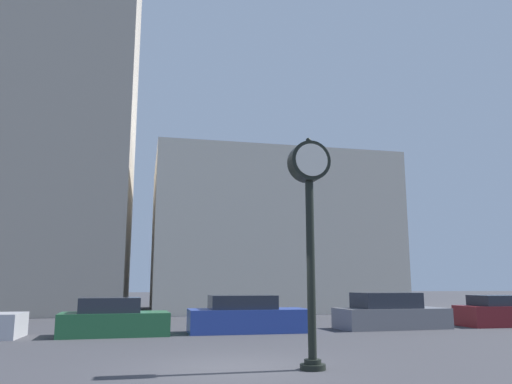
% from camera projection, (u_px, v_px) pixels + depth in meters
% --- Properties ---
extents(ground_plane, '(200.00, 200.00, 0.00)m').
position_uv_depth(ground_plane, '(233.00, 368.00, 11.12)').
color(ground_plane, '#38383D').
extents(building_tall_tower, '(10.54, 12.00, 30.59)m').
position_uv_depth(building_tall_tower, '(59.00, 90.00, 35.13)').
color(building_tall_tower, '#ADA393').
rests_on(building_tall_tower, ground_plane).
extents(building_storefront_row, '(16.21, 12.00, 10.55)m').
position_uv_depth(building_storefront_row, '(266.00, 236.00, 36.53)').
color(building_storefront_row, beige).
rests_on(building_storefront_row, ground_plane).
extents(street_clock, '(0.94, 0.57, 5.26)m').
position_uv_depth(street_clock, '(310.00, 204.00, 11.54)').
color(street_clock, black).
rests_on(street_clock, ground_plane).
extents(car_green, '(3.91, 2.09, 1.35)m').
position_uv_depth(car_green, '(114.00, 319.00, 18.03)').
color(car_green, '#236038').
rests_on(car_green, ground_plane).
extents(car_blue, '(4.60, 1.93, 1.40)m').
position_uv_depth(car_blue, '(247.00, 316.00, 19.29)').
color(car_blue, '#28429E').
rests_on(car_blue, ground_plane).
extents(car_grey, '(4.69, 2.17, 1.48)m').
position_uv_depth(car_grey, '(390.00, 313.00, 20.87)').
color(car_grey, slate).
rests_on(car_grey, ground_plane).
extents(car_maroon, '(3.92, 1.97, 1.34)m').
position_uv_depth(car_maroon, '(502.00, 313.00, 22.10)').
color(car_maroon, maroon).
rests_on(car_maroon, ground_plane).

